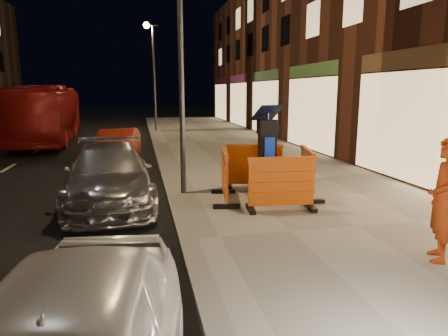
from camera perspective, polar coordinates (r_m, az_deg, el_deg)
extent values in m
plane|color=black|center=(6.64, -5.07, -11.28)|extent=(120.00, 120.00, 0.00)
cube|color=gray|center=(7.55, 18.43, -8.43)|extent=(6.00, 60.00, 0.15)
cube|color=slate|center=(6.61, -5.08, -10.67)|extent=(0.30, 60.00, 0.15)
cube|color=black|center=(8.81, 6.16, 1.85)|extent=(0.72, 0.72, 1.94)
cube|color=#E2590D|center=(8.01, 8.20, -2.25)|extent=(1.44, 0.71, 1.08)
cube|color=#E2590D|center=(9.77, 4.39, 0.24)|extent=(1.49, 0.89, 1.08)
cube|color=#E2590D|center=(8.64, 0.10, -1.16)|extent=(0.78, 1.46, 1.08)
cube|color=#E2590D|center=(9.22, 11.73, -0.62)|extent=(0.86, 1.48, 1.08)
imported|color=#BABAC0|center=(9.49, -15.89, -4.77)|extent=(2.10, 4.61, 1.31)
imported|color=#A62914|center=(14.67, -14.87, 0.78)|extent=(1.64, 3.68, 1.17)
imported|color=maroon|center=(21.61, -23.77, 3.40)|extent=(2.87, 9.99, 2.75)
imported|color=#A5320E|center=(6.32, 28.87, -4.03)|extent=(0.67, 0.76, 1.75)
cylinder|color=#3F3F44|center=(9.18, -6.17, 14.93)|extent=(0.12, 0.12, 6.00)
cylinder|color=#3F3F44|center=(24.13, -9.92, 12.36)|extent=(0.12, 0.12, 6.00)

